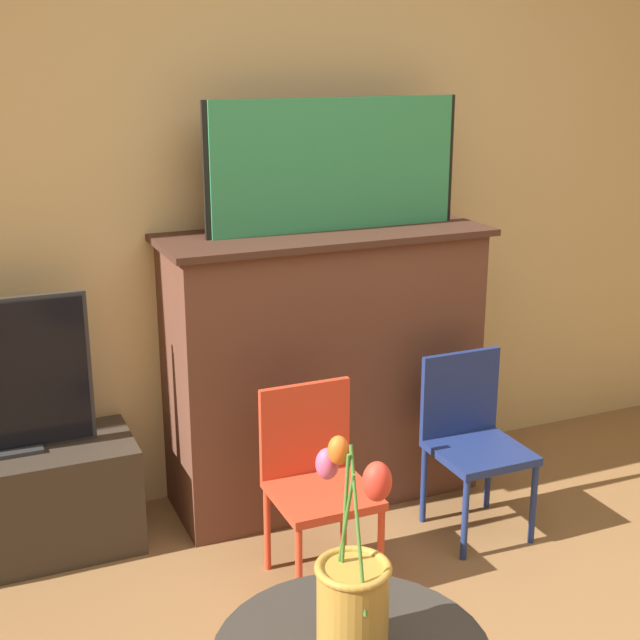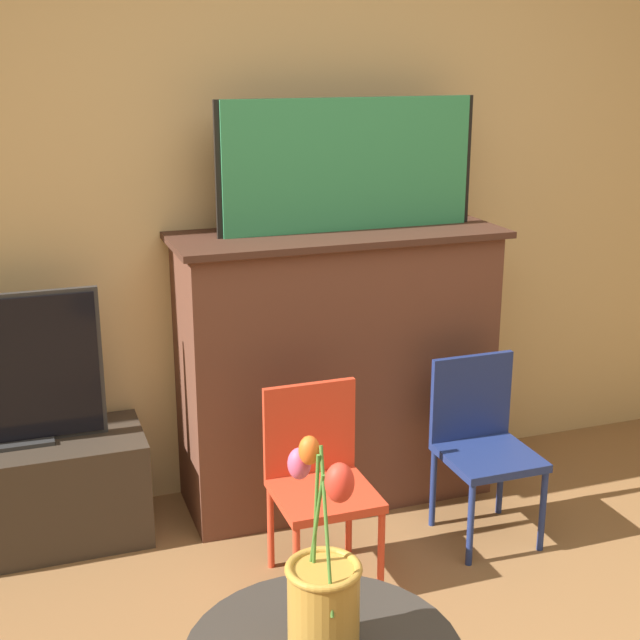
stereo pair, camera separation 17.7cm
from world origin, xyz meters
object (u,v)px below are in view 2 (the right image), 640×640
Objects in this scene: chair_blue at (482,437)px; vase_tulips at (323,594)px; tv_monitor at (12,372)px; painting at (349,165)px; chair_red at (318,473)px.

vase_tulips reaches higher than chair_blue.
tv_monitor is 1.20× the size of vase_tulips.
painting is at bearing 127.33° from chair_blue.
vase_tulips is at bearing -132.92° from chair_blue.
vase_tulips is (-1.02, -1.09, 0.25)m from chair_blue.
tv_monitor reaches higher than chair_red.
chair_blue is at bearing -52.67° from painting.
painting is 1.84m from vase_tulips.
vase_tulips is (0.60, -1.56, -0.04)m from tv_monitor.
tv_monitor is 1.68m from vase_tulips.
tv_monitor is at bearing 179.85° from painting.
tv_monitor is (-1.26, 0.00, -0.67)m from painting.
chair_red is at bearing -120.00° from painting.
chair_blue is at bearing 6.22° from chair_red.
chair_red is 1.00× the size of chair_blue.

